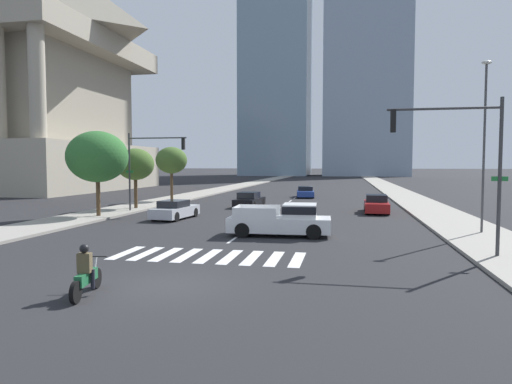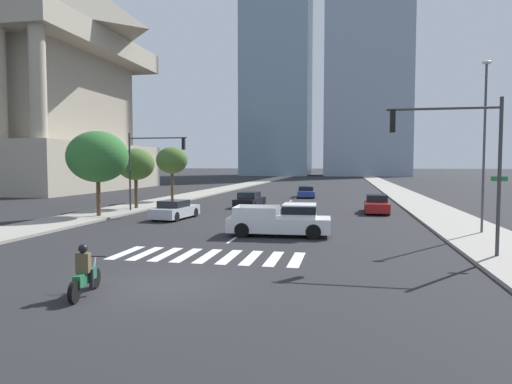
{
  "view_description": "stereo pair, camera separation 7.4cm",
  "coord_description": "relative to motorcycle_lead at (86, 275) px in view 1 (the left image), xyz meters",
  "views": [
    {
      "loc": [
        5.37,
        -12.95,
        3.7
      ],
      "look_at": [
        0.0,
        14.49,
        2.0
      ],
      "focal_mm": 31.83,
      "sensor_mm": 36.0,
      "label": 1
    },
    {
      "loc": [
        5.45,
        -12.93,
        3.7
      ],
      "look_at": [
        0.0,
        14.49,
        2.0
      ],
      "focal_mm": 31.83,
      "sensor_mm": 36.0,
      "label": 2
    }
  ],
  "objects": [
    {
      "name": "ground_plane",
      "position": [
        1.75,
        1.5,
        -0.58
      ],
      "size": [
        800.0,
        800.0,
        0.0
      ],
      "primitive_type": "plane",
      "color": "#232326"
    },
    {
      "name": "sidewalk_east",
      "position": [
        13.92,
        31.5,
        -0.51
      ],
      "size": [
        4.0,
        260.0,
        0.15
      ],
      "primitive_type": "cube",
      "color": "gray",
      "rests_on": "ground"
    },
    {
      "name": "sidewalk_west",
      "position": [
        -10.41,
        31.5,
        -0.51
      ],
      "size": [
        4.0,
        260.0,
        0.15
      ],
      "primitive_type": "cube",
      "color": "gray",
      "rests_on": "ground"
    },
    {
      "name": "crosswalk_near",
      "position": [
        1.75,
        5.99,
        -0.58
      ],
      "size": [
        7.65,
        2.88,
        0.01
      ],
      "color": "silver",
      "rests_on": "ground"
    },
    {
      "name": "lane_divider_center",
      "position": [
        1.75,
        33.99,
        -0.58
      ],
      "size": [
        0.14,
        50.0,
        0.01
      ],
      "color": "silver",
      "rests_on": "ground"
    },
    {
      "name": "motorcycle_lead",
      "position": [
        0.0,
        0.0,
        0.0
      ],
      "size": [
        0.72,
        2.1,
        1.49
      ],
      "rotation": [
        0.0,
        0.0,
        1.75
      ],
      "color": "black",
      "rests_on": "ground"
    },
    {
      "name": "pickup_truck",
      "position": [
        4.08,
        11.76,
        0.23
      ],
      "size": [
        5.36,
        2.29,
        1.67
      ],
      "rotation": [
        0.0,
        0.0,
        0.04
      ],
      "color": "silver",
      "rests_on": "ground"
    },
    {
      "name": "sedan_blue_0",
      "position": [
        2.8,
        39.54,
        -0.01
      ],
      "size": [
        2.27,
        4.51,
        1.24
      ],
      "rotation": [
        0.0,
        0.0,
        -1.47
      ],
      "color": "navy",
      "rests_on": "ground"
    },
    {
      "name": "sedan_silver_1",
      "position": [
        -4.18,
        17.59,
        0.01
      ],
      "size": [
        2.18,
        4.43,
        1.28
      ],
      "rotation": [
        0.0,
        0.0,
        1.47
      ],
      "color": "#B7BABF",
      "rests_on": "ground"
    },
    {
      "name": "sedan_red_2",
      "position": [
        9.54,
        24.36,
        0.05
      ],
      "size": [
        1.9,
        4.69,
        1.37
      ],
      "rotation": [
        0.0,
        0.0,
        -1.6
      ],
      "color": "maroon",
      "rests_on": "ground"
    },
    {
      "name": "sedan_black_3",
      "position": [
        -0.98,
        26.91,
        0.02
      ],
      "size": [
        2.14,
        4.38,
        1.32
      ],
      "rotation": [
        0.0,
        0.0,
        1.48
      ],
      "color": "black",
      "rests_on": "ground"
    },
    {
      "name": "traffic_signal_near",
      "position": [
        11.47,
        7.56,
        3.76
      ],
      "size": [
        4.56,
        0.28,
        6.14
      ],
      "rotation": [
        0.0,
        0.0,
        3.14
      ],
      "color": "#333335",
      "rests_on": "sidewalk_east"
    },
    {
      "name": "traffic_signal_far",
      "position": [
        -7.48,
        21.06,
        3.67
      ],
      "size": [
        4.94,
        0.28,
        5.96
      ],
      "color": "#333335",
      "rests_on": "sidewalk_west"
    },
    {
      "name": "street_lamp_east",
      "position": [
        14.22,
        14.01,
        4.62
      ],
      "size": [
        0.5,
        0.24,
        8.88
      ],
      "color": "#3F3F42",
      "rests_on": "sidewalk_east"
    },
    {
      "name": "street_tree_nearest",
      "position": [
        -9.61,
        17.14,
        3.64
      ],
      "size": [
        4.15,
        4.15,
        5.85
      ],
      "color": "#4C3823",
      "rests_on": "sidewalk_west"
    },
    {
      "name": "street_tree_second",
      "position": [
        -9.61,
        22.88,
        3.12
      ],
      "size": [
        3.03,
        3.03,
        4.86
      ],
      "color": "#4C3823",
      "rests_on": "sidewalk_west"
    },
    {
      "name": "street_tree_third",
      "position": [
        -9.61,
        30.73,
        3.51
      ],
      "size": [
        3.07,
        3.07,
        5.27
      ],
      "color": "#4C3823",
      "rests_on": "sidewalk_west"
    },
    {
      "name": "war_memorial",
      "position": [
        -39.65,
        47.69,
        18.42
      ],
      "size": [
        30.13,
        30.13,
        37.15
      ],
      "rotation": [
        0.0,
        0.0,
        -0.01
      ],
      "color": "#A89E89",
      "rests_on": "ground"
    },
    {
      "name": "office_tower_left_skyline",
      "position": [
        -15.78,
        141.86,
        54.1
      ],
      "size": [
        22.07,
        23.22,
        110.43
      ],
      "color": "#7A93A8",
      "rests_on": "ground"
    }
  ]
}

